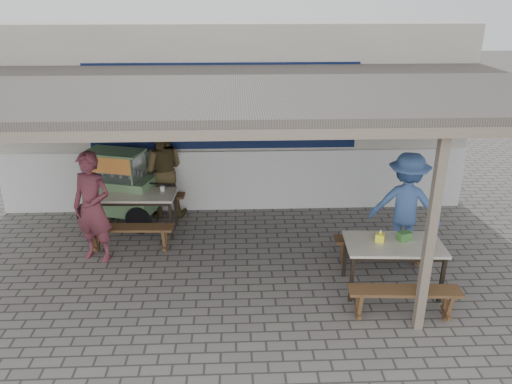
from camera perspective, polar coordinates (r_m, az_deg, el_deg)
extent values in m
plane|color=slate|center=(7.37, -2.32, -11.32)|extent=(60.00, 60.00, 0.00)
cube|color=beige|center=(10.02, -2.52, 8.79)|extent=(9.00, 1.20, 3.50)
cube|color=white|center=(9.75, -2.41, 1.34)|extent=(9.00, 0.10, 1.20)
cube|color=#0F1C4A|center=(9.35, -3.80, 9.69)|extent=(5.00, 0.03, 1.60)
cube|color=#554C49|center=(7.27, -2.67, 11.73)|extent=(9.00, 4.20, 0.12)
cube|color=gray|center=(5.29, -2.73, 6.65)|extent=(9.00, 0.12, 0.12)
cube|color=gray|center=(6.34, 19.33, -4.52)|extent=(0.11, 0.11, 2.70)
cube|color=beige|center=(8.96, -13.44, -0.32)|extent=(1.37, 0.72, 0.04)
cube|color=black|center=(8.98, -13.41, -0.67)|extent=(1.26, 0.62, 0.06)
cube|color=black|center=(9.03, -17.38, -3.18)|extent=(0.05, 0.05, 0.71)
cube|color=black|center=(8.74, -9.72, -3.29)|extent=(0.05, 0.05, 0.71)
cube|color=black|center=(9.50, -16.46, -1.77)|extent=(0.05, 0.05, 0.71)
cube|color=black|center=(9.23, -9.18, -1.83)|extent=(0.05, 0.05, 0.71)
cube|color=brown|center=(8.47, -14.28, -3.98)|extent=(1.45, 0.34, 0.04)
cube|color=brown|center=(8.72, -17.79, -5.23)|extent=(0.06, 0.28, 0.41)
cube|color=brown|center=(8.44, -10.37, -5.41)|extent=(0.06, 0.28, 0.41)
cube|color=brown|center=(9.69, -12.40, -0.40)|extent=(1.45, 0.34, 0.04)
cube|color=brown|center=(9.91, -15.51, -1.60)|extent=(0.06, 0.28, 0.41)
cube|color=brown|center=(9.67, -8.99, -1.64)|extent=(0.06, 0.28, 0.41)
cube|color=beige|center=(7.33, 15.50, -5.78)|extent=(1.40, 0.84, 0.04)
cube|color=black|center=(7.35, 15.45, -6.19)|extent=(1.29, 0.74, 0.06)
cube|color=black|center=(7.10, 10.89, -9.75)|extent=(0.05, 0.05, 0.71)
cube|color=black|center=(7.42, 20.49, -9.40)|extent=(0.05, 0.05, 0.71)
cube|color=black|center=(7.65, 10.12, -7.20)|extent=(0.05, 0.05, 0.71)
cube|color=black|center=(7.94, 19.04, -6.99)|extent=(0.05, 0.05, 0.71)
cube|color=brown|center=(6.88, 16.64, -10.76)|extent=(1.47, 0.36, 0.04)
cube|color=brown|center=(6.87, 11.66, -12.52)|extent=(0.07, 0.28, 0.41)
cube|color=brown|center=(7.17, 21.00, -12.05)|extent=(0.07, 0.28, 0.41)
cube|color=brown|center=(8.07, 14.11, -5.30)|extent=(1.47, 0.36, 0.04)
cube|color=brown|center=(8.07, 9.93, -6.77)|extent=(0.07, 0.28, 0.41)
cube|color=brown|center=(8.33, 17.88, -6.61)|extent=(0.07, 0.28, 0.41)
cube|color=#6A875A|center=(9.47, -15.21, -0.22)|extent=(1.33, 0.93, 0.63)
cube|color=#6A875A|center=(9.60, -15.01, -2.04)|extent=(1.28, 0.89, 0.04)
cylinder|color=black|center=(9.58, -18.55, -2.53)|extent=(0.49, 0.18, 0.50)
cylinder|color=black|center=(9.11, -13.28, -3.21)|extent=(0.49, 0.18, 0.50)
cube|color=silver|center=(9.31, -15.79, 2.99)|extent=(1.09, 0.79, 0.49)
cube|color=#6A875A|center=(9.23, -15.95, 4.43)|extent=(1.14, 0.83, 0.04)
cube|color=red|center=(9.05, -16.71, 2.91)|extent=(0.86, 0.26, 0.29)
cylinder|color=black|center=(9.06, -11.40, 0.93)|extent=(0.61, 0.21, 0.04)
imported|color=brown|center=(8.21, -18.17, -1.67)|extent=(0.76, 0.63, 1.80)
imported|color=brown|center=(9.54, -10.75, 2.48)|extent=(0.91, 0.73, 1.82)
imported|color=#4366A7|center=(8.31, 16.75, -1.43)|extent=(1.27, 0.97, 1.74)
cube|color=#FCF92A|center=(7.29, 13.99, -5.07)|extent=(0.15, 0.15, 0.12)
cube|color=#407835|center=(7.41, 16.61, -4.86)|extent=(0.21, 0.17, 0.12)
cylinder|color=white|center=(8.98, -10.65, 0.41)|extent=(0.08, 0.08, 0.09)
imported|color=silver|center=(9.10, -14.24, 0.23)|extent=(0.20, 0.20, 0.04)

